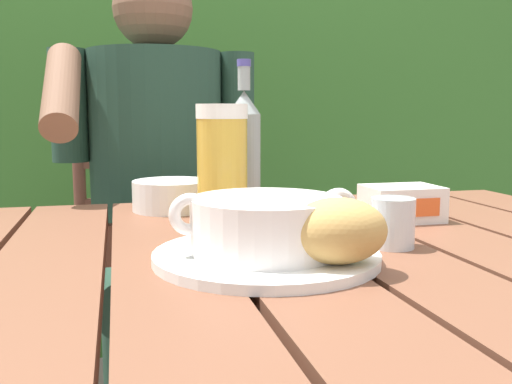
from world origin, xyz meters
name	(u,v)px	position (x,y,z in m)	size (l,w,h in m)	color
dining_table	(277,321)	(0.00, 0.00, 0.64)	(1.26, 0.91, 0.73)	brown
hedge_backdrop	(149,46)	(-0.05, 1.75, 1.17)	(3.82, 0.92, 2.35)	#336627
chair_near_diner	(155,265)	(-0.10, 0.89, 0.48)	(0.44, 0.42, 0.97)	brown
person_eating	(157,182)	(-0.10, 0.70, 0.74)	(0.48, 0.47, 1.26)	#213F30
serving_plate	(266,256)	(-0.02, -0.03, 0.73)	(0.27, 0.27, 0.01)	white
soup_bowl	(266,223)	(-0.02, -0.03, 0.77)	(0.23, 0.18, 0.07)	white
bread_roll	(338,231)	(0.04, -0.11, 0.78)	(0.12, 0.10, 0.07)	tan
beer_glass	(222,165)	(-0.03, 0.20, 0.82)	(0.08, 0.08, 0.19)	gold
beer_bottle	(244,151)	(0.02, 0.27, 0.84)	(0.06, 0.06, 0.27)	gray
water_glass_small	(393,223)	(0.16, -0.01, 0.76)	(0.06, 0.06, 0.07)	silver
butter_tub	(402,203)	(0.26, 0.16, 0.76)	(0.12, 0.09, 0.06)	white
table_knife	(340,236)	(0.11, 0.06, 0.73)	(0.16, 0.05, 0.01)	silver
diner_bowl	(172,195)	(-0.10, 0.36, 0.75)	(0.14, 0.14, 0.05)	white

